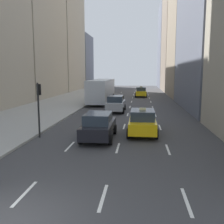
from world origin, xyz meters
TOP-DOWN VIEW (x-y plane):
  - sidewalk_left at (-7.00, 27.00)m, footprint 8.00×66.00m
  - lane_markings at (2.60, 23.00)m, footprint 5.72×56.00m
  - building_row_left at (-14.00, 33.53)m, footprint 6.00×77.61m
  - building_row_right at (12.00, 39.05)m, footprint 6.00×75.93m
  - taxi_lead at (4.00, 39.92)m, footprint 2.02×4.40m
  - taxi_second at (4.00, 11.53)m, footprint 2.02×4.40m
  - sedan_black_near at (1.20, 9.92)m, footprint 2.02×4.56m
  - sedan_silver_behind at (1.20, 21.83)m, footprint 2.02×4.63m
  - city_bus at (-1.61, 30.42)m, footprint 2.80×11.61m
  - traffic_light_pole at (-2.75, 9.99)m, footprint 0.24×0.42m

SIDE VIEW (x-z plane):
  - lane_markings at x=2.60m, z-range 0.00..0.01m
  - sidewalk_left at x=-7.00m, z-range 0.00..0.15m
  - sedan_black_near at x=1.20m, z-range 0.02..1.73m
  - taxi_lead at x=4.00m, z-range -0.05..1.82m
  - taxi_second at x=4.00m, z-range -0.05..1.82m
  - sedan_silver_behind at x=1.20m, z-range 0.01..1.79m
  - city_bus at x=-1.61m, z-range 0.16..3.41m
  - traffic_light_pole at x=-2.75m, z-range 0.61..4.21m
  - building_row_right at x=12.00m, z-range -1.81..26.95m
  - building_row_left at x=-14.00m, z-range -2.66..32.05m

